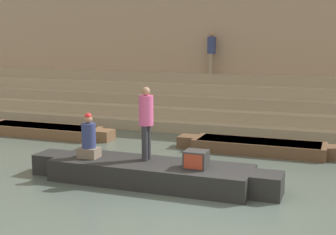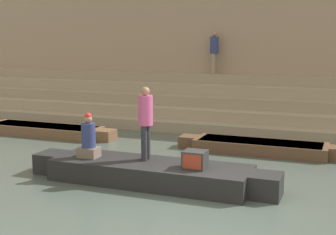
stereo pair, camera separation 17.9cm
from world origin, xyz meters
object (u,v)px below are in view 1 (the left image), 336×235
(rowboat_main, at_px, (150,172))
(moored_boat_shore, at_px, (41,130))
(person_on_steps, at_px, (211,50))
(person_rowing, at_px, (89,140))
(tv_set, at_px, (196,159))
(person_standing, at_px, (146,118))
(moored_boat_distant, at_px, (259,146))

(rowboat_main, distance_m, moored_boat_shore, 7.07)
(rowboat_main, relative_size, person_on_steps, 3.59)
(rowboat_main, height_order, moored_boat_shore, rowboat_main)
(person_rowing, height_order, tv_set, person_rowing)
(person_standing, xyz_separation_m, person_on_steps, (-0.81, 8.81, 1.46))
(person_rowing, bearing_deg, person_on_steps, 88.81)
(rowboat_main, bearing_deg, person_rowing, -173.71)
(moored_boat_shore, bearing_deg, person_standing, -27.77)
(rowboat_main, height_order, person_standing, person_standing)
(person_standing, height_order, moored_boat_shore, person_standing)
(person_rowing, relative_size, tv_set, 2.18)
(moored_boat_shore, bearing_deg, rowboat_main, -28.17)
(tv_set, distance_m, moored_boat_shore, 8.15)
(person_rowing, height_order, moored_boat_shore, person_rowing)
(tv_set, relative_size, person_on_steps, 0.30)
(moored_boat_distant, height_order, person_on_steps, person_on_steps)
(tv_set, distance_m, moored_boat_distant, 4.23)
(moored_boat_distant, bearing_deg, rowboat_main, -114.11)
(rowboat_main, bearing_deg, tv_set, -2.41)
(person_standing, height_order, tv_set, person_standing)
(tv_set, bearing_deg, person_on_steps, 103.08)
(moored_boat_shore, height_order, moored_boat_distant, same)
(moored_boat_distant, bearing_deg, person_rowing, -129.21)
(rowboat_main, distance_m, tv_set, 1.26)
(person_standing, height_order, person_on_steps, person_on_steps)
(rowboat_main, height_order, person_on_steps, person_on_steps)
(person_on_steps, bearing_deg, moored_boat_distant, -136.49)
(rowboat_main, height_order, person_rowing, person_rowing)
(rowboat_main, bearing_deg, person_on_steps, 99.11)
(rowboat_main, xyz_separation_m, moored_boat_shore, (-5.90, 3.91, -0.08))
(person_standing, xyz_separation_m, moored_boat_distant, (2.08, 3.85, -1.35))
(person_rowing, bearing_deg, person_standing, 13.49)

